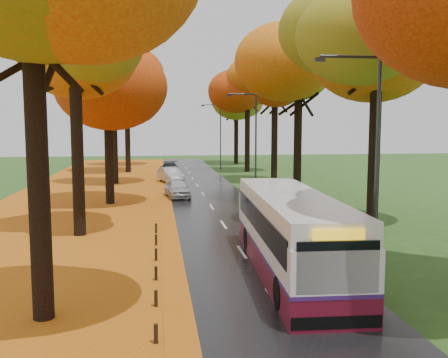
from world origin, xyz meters
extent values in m
cube|color=black|center=(0.00, 25.00, 0.02)|extent=(6.50, 90.00, 0.04)
cube|color=silver|center=(0.00, 25.00, 0.04)|extent=(0.12, 90.00, 0.01)
cube|color=maroon|center=(-9.00, 25.00, 0.01)|extent=(12.00, 90.00, 0.02)
cube|color=orange|center=(-3.05, 25.00, 0.04)|extent=(0.90, 90.00, 0.01)
cylinder|color=black|center=(-6.90, 5.50, 4.29)|extent=(0.60, 0.60, 8.58)
cylinder|color=black|center=(-7.50, 16.50, 4.58)|extent=(0.60, 0.60, 9.15)
ellipsoid|color=gold|center=(-7.50, 16.50, 10.30)|extent=(8.00, 8.00, 6.24)
cylinder|color=black|center=(-6.90, 26.50, 4.00)|extent=(0.60, 0.60, 8.00)
ellipsoid|color=gold|center=(-6.90, 26.50, 9.00)|extent=(9.20, 9.20, 7.18)
cylinder|color=black|center=(-7.50, 38.50, 4.29)|extent=(0.60, 0.60, 8.58)
ellipsoid|color=gold|center=(-7.50, 38.50, 9.65)|extent=(8.00, 8.00, 6.24)
cylinder|color=black|center=(-6.90, 49.50, 4.58)|extent=(0.60, 0.60, 9.15)
ellipsoid|color=gold|center=(-6.90, 49.50, 10.30)|extent=(9.20, 9.20, 7.18)
cylinder|color=black|center=(-7.50, 59.50, 4.00)|extent=(0.60, 0.60, 8.00)
ellipsoid|color=gold|center=(-7.50, 59.50, 9.00)|extent=(8.00, 8.00, 6.24)
cylinder|color=black|center=(7.50, 15.50, 4.61)|extent=(0.60, 0.60, 9.22)
ellipsoid|color=#D84E10|center=(7.50, 15.50, 10.37)|extent=(8.20, 8.20, 6.40)
cylinder|color=black|center=(6.90, 27.50, 4.10)|extent=(0.60, 0.60, 8.19)
ellipsoid|color=#D84E10|center=(6.90, 27.50, 9.22)|extent=(9.20, 9.20, 7.18)
cylinder|color=black|center=(7.50, 37.50, 4.35)|extent=(0.60, 0.60, 8.70)
ellipsoid|color=#D84E10|center=(7.50, 37.50, 9.79)|extent=(8.20, 8.20, 6.40)
cylinder|color=black|center=(6.90, 48.50, 4.61)|extent=(0.60, 0.60, 9.22)
ellipsoid|color=#D84E10|center=(6.90, 48.50, 10.37)|extent=(9.20, 9.20, 7.18)
cylinder|color=black|center=(7.50, 60.50, 4.10)|extent=(0.60, 0.60, 8.19)
ellipsoid|color=#D84E10|center=(7.50, 60.50, 9.22)|extent=(8.20, 8.20, 6.40)
cube|color=black|center=(-3.70, 3.40, 0.26)|extent=(0.11, 0.11, 0.52)
cube|color=black|center=(-3.70, 6.00, 0.26)|extent=(0.11, 0.11, 0.52)
cube|color=black|center=(-3.70, 8.60, 0.26)|extent=(0.11, 0.11, 0.52)
cube|color=black|center=(-3.70, 11.20, 0.26)|extent=(0.11, 0.11, 0.52)
cube|color=black|center=(-3.70, 13.80, 0.26)|extent=(0.11, 0.11, 0.52)
cube|color=black|center=(-3.70, 16.40, 0.26)|extent=(0.11, 0.11, 0.52)
cylinder|color=#333538|center=(4.20, 8.00, 4.00)|extent=(0.14, 0.14, 8.00)
cylinder|color=#333538|center=(3.10, 8.00, 7.90)|extent=(2.20, 0.11, 0.11)
cube|color=#333538|center=(2.00, 8.00, 7.78)|extent=(0.35, 0.18, 0.14)
cylinder|color=#333538|center=(4.20, 30.00, 4.00)|extent=(0.14, 0.14, 8.00)
cylinder|color=#333538|center=(3.10, 30.00, 7.90)|extent=(2.20, 0.11, 0.11)
cube|color=#333538|center=(2.00, 30.00, 7.78)|extent=(0.35, 0.18, 0.14)
cylinder|color=#333538|center=(4.20, 52.00, 4.00)|extent=(0.14, 0.14, 8.00)
cylinder|color=#333538|center=(3.10, 52.00, 7.90)|extent=(2.20, 0.11, 0.11)
cube|color=#333538|center=(2.00, 52.00, 7.78)|extent=(0.35, 0.18, 0.14)
cube|color=#5B0E1F|center=(1.32, 8.91, 0.50)|extent=(3.05, 11.30, 0.92)
cube|color=silver|center=(1.32, 8.91, 1.62)|extent=(3.05, 11.30, 1.32)
cube|color=silver|center=(1.32, 8.91, 2.63)|extent=(2.99, 11.07, 0.71)
cube|color=#3A1B60|center=(1.32, 8.91, 1.01)|extent=(3.07, 11.32, 0.12)
cube|color=black|center=(1.32, 8.91, 2.02)|extent=(3.04, 10.40, 0.86)
cube|color=black|center=(1.07, 3.35, 1.82)|extent=(2.24, 0.16, 1.42)
cube|color=yellow|center=(1.07, 3.35, 2.71)|extent=(1.40, 0.12, 0.28)
cube|color=black|center=(1.07, 3.37, 0.32)|extent=(2.50, 0.23, 0.36)
cylinder|color=black|center=(0.00, 5.16, 0.55)|extent=(0.33, 1.03, 1.02)
cylinder|color=black|center=(2.30, 5.06, 0.55)|extent=(0.33, 1.03, 1.02)
cylinder|color=black|center=(0.33, 12.32, 0.55)|extent=(0.33, 1.03, 1.02)
cylinder|color=black|center=(2.63, 12.21, 0.55)|extent=(0.33, 1.03, 1.02)
imported|color=silver|center=(-2.10, 28.72, 0.71)|extent=(2.12, 4.12, 1.34)
imported|color=#A2A6AA|center=(-2.35, 38.60, 0.75)|extent=(2.60, 4.58, 1.43)
imported|color=black|center=(-2.24, 45.48, 0.73)|extent=(2.12, 4.84, 1.38)
camera|label=1|loc=(-3.61, -8.90, 5.58)|focal=40.00mm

